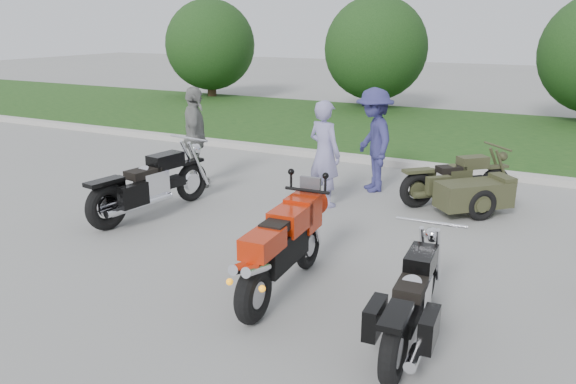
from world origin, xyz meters
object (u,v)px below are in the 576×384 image
at_px(cruiser_sidecar, 465,189).
at_px(sportbike_red, 282,246).
at_px(person_denim, 374,140).
at_px(person_back, 195,137).
at_px(cruiser_left, 147,187).
at_px(person_stripe, 324,154).
at_px(cruiser_right, 412,305).

bearing_deg(cruiser_sidecar, sportbike_red, -61.41).
height_order(sportbike_red, person_denim, person_denim).
xyz_separation_m(cruiser_sidecar, person_back, (-4.94, -0.82, 0.58)).
xyz_separation_m(cruiser_left, cruiser_sidecar, (4.60, 2.64, -0.10)).
bearing_deg(person_stripe, person_back, 21.60).
distance_m(cruiser_left, person_stripe, 3.03).
height_order(person_stripe, person_back, person_back).
relative_size(cruiser_right, person_back, 1.14).
relative_size(person_denim, person_back, 1.00).
height_order(cruiser_left, cruiser_sidecar, cruiser_left).
xyz_separation_m(sportbike_red, person_back, (-3.61, 3.29, 0.36)).
xyz_separation_m(cruiser_right, person_stripe, (-2.57, 3.71, 0.49)).
relative_size(person_stripe, person_denim, 0.95).
xyz_separation_m(sportbike_red, cruiser_right, (1.64, -0.38, -0.17)).
distance_m(person_stripe, person_denim, 1.32).
height_order(cruiser_sidecar, person_denim, person_denim).
relative_size(cruiser_sidecar, person_back, 1.00).
distance_m(cruiser_right, person_back, 6.43).
xyz_separation_m(cruiser_sidecar, person_stripe, (-2.26, -0.77, 0.53)).
bearing_deg(cruiser_right, person_denim, 109.73).
bearing_deg(sportbike_red, person_back, 134.86).
distance_m(cruiser_sidecar, person_stripe, 2.44).
bearing_deg(person_stripe, sportbike_red, 126.08).
bearing_deg(sportbike_red, person_stripe, 102.70).
relative_size(sportbike_red, person_denim, 1.12).
distance_m(sportbike_red, cruiser_sidecar, 4.32).
bearing_deg(cruiser_right, cruiser_sidecar, 90.64).
bearing_deg(cruiser_left, cruiser_right, -11.48).
bearing_deg(person_denim, sportbike_red, -30.23).
bearing_deg(cruiser_left, person_denim, 56.98).
xyz_separation_m(cruiser_sidecar, person_denim, (-1.80, 0.47, 0.58)).
xyz_separation_m(sportbike_red, cruiser_sidecar, (1.33, 4.11, -0.21)).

